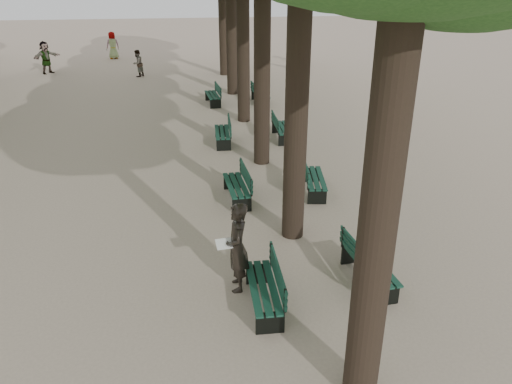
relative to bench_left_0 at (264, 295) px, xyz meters
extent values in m
plane|color=tan|center=(-0.37, -0.30, -0.27)|extent=(120.00, 120.00, 0.00)
cylinder|color=#33261C|center=(1.13, -2.30, 3.48)|extent=(0.52, 0.52, 7.50)
cylinder|color=#33261C|center=(1.13, 2.70, 3.48)|extent=(0.52, 0.52, 7.50)
cylinder|color=#33261C|center=(1.13, 7.70, 3.48)|extent=(0.52, 0.52, 7.50)
cylinder|color=#33261C|center=(1.13, 12.70, 3.48)|extent=(0.52, 0.52, 7.50)
cylinder|color=#33261C|center=(1.13, 17.70, 3.48)|extent=(0.52, 0.52, 7.50)
cylinder|color=#33261C|center=(1.13, 22.70, 3.48)|extent=(0.52, 0.52, 7.50)
cube|color=black|center=(-0.02, 0.00, -0.05)|extent=(0.55, 1.81, 0.45)
cube|color=#0E3227|center=(-0.02, 0.00, 0.18)|extent=(0.57, 1.81, 0.04)
cube|color=#0E3227|center=(0.26, 0.00, 0.45)|extent=(0.07, 1.80, 0.40)
cube|color=black|center=(-0.02, 4.88, -0.05)|extent=(0.63, 1.83, 0.45)
cube|color=#0E3227|center=(-0.02, 4.88, 0.18)|extent=(0.65, 1.83, 0.04)
cube|color=#0E3227|center=(0.26, 4.90, 0.45)|extent=(0.15, 1.80, 0.40)
cube|color=black|center=(-0.02, 9.81, -0.05)|extent=(0.59, 1.82, 0.45)
cube|color=#0E3227|center=(-0.02, 9.81, 0.18)|extent=(0.61, 1.82, 0.04)
cube|color=#0E3227|center=(0.26, 9.80, 0.45)|extent=(0.11, 1.80, 0.40)
cube|color=black|center=(-0.02, 15.66, -0.05)|extent=(0.68, 1.84, 0.45)
cube|color=#0E3227|center=(-0.02, 15.66, 0.18)|extent=(0.70, 1.84, 0.04)
cube|color=#0E3227|center=(0.26, 15.68, 0.45)|extent=(0.20, 1.80, 0.40)
cube|color=black|center=(2.28, 0.49, -0.05)|extent=(0.72, 1.85, 0.45)
cube|color=#0E3227|center=(2.28, 0.49, 0.18)|extent=(0.74, 1.85, 0.04)
cube|color=#0E3227|center=(2.01, 0.46, 0.45)|extent=(0.24, 1.79, 0.40)
cube|color=black|center=(2.28, 5.06, -0.05)|extent=(0.76, 1.85, 0.45)
cube|color=#0E3227|center=(2.28, 5.06, 0.18)|extent=(0.78, 1.86, 0.04)
cube|color=#0E3227|center=(2.01, 5.10, 0.45)|extent=(0.28, 1.79, 0.40)
cube|color=black|center=(2.28, 10.02, -0.05)|extent=(0.56, 1.81, 0.45)
cube|color=#0E3227|center=(2.28, 10.02, 0.18)|extent=(0.58, 1.81, 0.04)
cube|color=#0E3227|center=(2.00, 10.02, 0.45)|extent=(0.08, 1.80, 0.40)
cube|color=black|center=(2.28, 15.52, -0.05)|extent=(0.68, 1.84, 0.45)
cube|color=#0E3227|center=(2.28, 15.52, 0.18)|extent=(0.70, 1.84, 0.04)
cube|color=#0E3227|center=(2.00, 15.50, 0.45)|extent=(0.20, 1.80, 0.40)
imported|color=black|center=(-0.42, 0.69, 0.67)|extent=(0.40, 0.77, 1.89)
cube|color=white|center=(-0.67, 0.69, 0.78)|extent=(0.37, 0.29, 0.12)
imported|color=#262628|center=(6.75, 25.82, 0.57)|extent=(1.12, 0.45, 1.68)
imported|color=#262628|center=(-9.55, 24.60, 0.68)|extent=(1.48, 1.56, 1.91)
imported|color=#262628|center=(-6.16, 29.48, 0.65)|extent=(0.98, 0.70, 1.85)
imported|color=#262628|center=(6.01, 22.96, 0.54)|extent=(0.99, 0.76, 1.63)
imported|color=#262628|center=(-3.97, 22.80, 0.50)|extent=(0.65, 0.80, 1.55)
camera|label=1|loc=(-1.25, -7.77, 5.73)|focal=35.00mm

